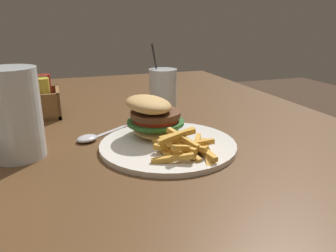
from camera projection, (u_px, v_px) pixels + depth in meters
name	position (u px, v px, depth m)	size (l,w,h in m)	color
dining_table	(109.00, 183.00, 0.70)	(1.63, 1.18, 0.76)	brown
meal_plate_near	(161.00, 130.00, 0.66)	(0.27, 0.27, 0.10)	white
beer_glass	(14.00, 117.00, 0.59)	(0.10, 0.10, 0.17)	silver
juice_glass	(163.00, 93.00, 0.89)	(0.08, 0.08, 0.18)	silver
spoon	(90.00, 137.00, 0.69)	(0.10, 0.13, 0.01)	silver
condiment_caddy	(44.00, 100.00, 0.85)	(0.12, 0.08, 0.10)	brown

